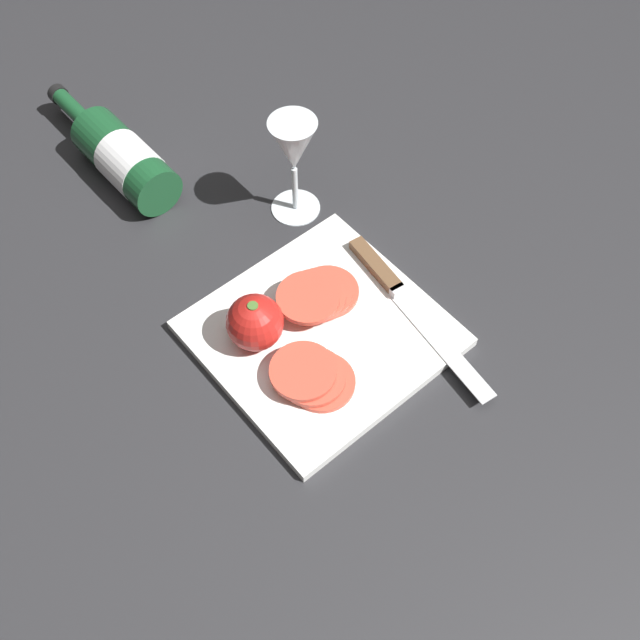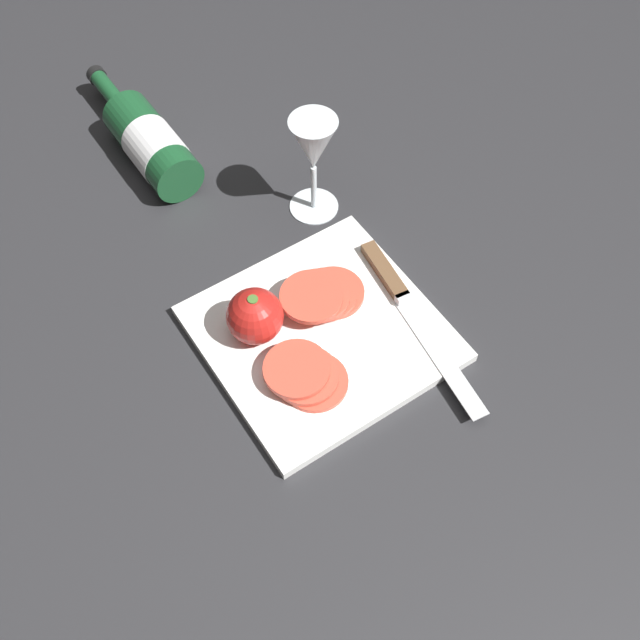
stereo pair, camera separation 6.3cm
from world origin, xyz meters
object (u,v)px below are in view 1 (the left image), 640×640
at_px(wine_glass, 293,151).
at_px(wine_bottle, 123,157).
at_px(tomato_slice_stack_near, 318,295).
at_px(whole_tomato, 255,322).
at_px(tomato_slice_stack_far, 312,377).
at_px(knife, 391,284).

bearing_deg(wine_glass, wine_bottle, -54.54).
distance_m(wine_bottle, wine_glass, 0.29).
xyz_separation_m(wine_glass, tomato_slice_stack_near, (0.09, 0.16, -0.09)).
distance_m(wine_glass, whole_tomato, 0.26).
relative_size(wine_bottle, tomato_slice_stack_far, 2.84).
height_order(wine_glass, tomato_slice_stack_near, wine_glass).
height_order(wine_bottle, whole_tomato, whole_tomato).
height_order(wine_bottle, wine_glass, wine_glass).
bearing_deg(tomato_slice_stack_far, whole_tomato, -81.41).
bearing_deg(wine_bottle, tomato_slice_stack_near, 99.74).
bearing_deg(wine_glass, tomato_slice_stack_far, 54.82).
distance_m(wine_bottle, tomato_slice_stack_far, 0.48).
height_order(wine_glass, whole_tomato, wine_glass).
height_order(wine_bottle, tomato_slice_stack_far, wine_bottle).
height_order(whole_tomato, knife, whole_tomato).
relative_size(whole_tomato, tomato_slice_stack_near, 0.62).
xyz_separation_m(wine_bottle, whole_tomato, (0.03, 0.38, 0.01)).
height_order(wine_glass, tomato_slice_stack_far, wine_glass).
bearing_deg(whole_tomato, wine_glass, -141.07).
distance_m(wine_glass, tomato_slice_stack_far, 0.32).
bearing_deg(wine_bottle, knife, 110.20).
relative_size(wine_glass, knife, 0.56).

